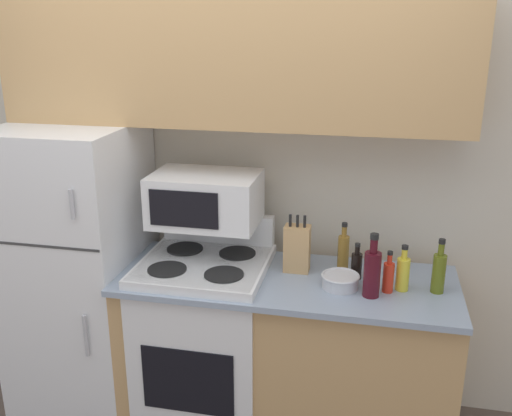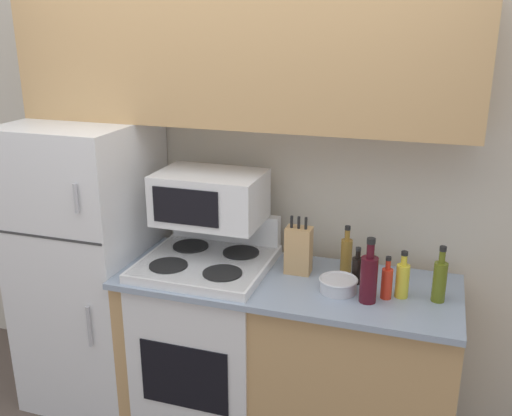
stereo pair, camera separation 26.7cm
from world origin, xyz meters
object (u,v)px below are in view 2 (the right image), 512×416
bowl (338,284)px  bottle_wine_red (369,277)px  stove (208,339)px  bottle_soy_sauce (357,269)px  bottle_cooking_spray (402,279)px  microwave (210,197)px  refrigerator (92,264)px  knife_block (298,250)px  bottle_hot_sauce (387,282)px  bottle_olive_oil (440,280)px  bottle_vinegar (346,254)px

bowl → bottle_wine_red: 0.17m
stove → bottle_soy_sauce: stove is taller
bowl → bottle_cooking_spray: bottle_cooking_spray is taller
bowl → microwave: bearing=166.6°
refrigerator → knife_block: 1.20m
stove → bottle_hot_sauce: 1.02m
bottle_olive_oil → bottle_soy_sauce: bottle_olive_oil is taller
bottle_soy_sauce → bottle_hot_sauce: bearing=-37.8°
bottle_cooking_spray → bottle_olive_oil: bearing=3.5°
knife_block → bottle_soy_sauce: (0.29, -0.03, -0.05)m
stove → bottle_cooking_spray: 1.08m
bottle_wine_red → bottle_olive_oil: (0.30, 0.10, -0.02)m
bottle_wine_red → bottle_cooking_spray: 0.17m
bottle_vinegar → bottle_olive_oil: (0.44, -0.18, 0.01)m
refrigerator → bowl: bearing=-4.7°
microwave → bottle_olive_oil: 1.16m
bowl → bottle_hot_sauce: bottle_hot_sauce is taller
bottle_hot_sauce → stove: bearing=176.5°
stove → bottle_cooking_spray: size_ratio=5.02×
bottle_vinegar → bottle_hot_sauce: size_ratio=1.20×
refrigerator → bowl: refrigerator is taller
bowl → refrigerator: bearing=175.3°
refrigerator → bottle_hot_sauce: refrigerator is taller
refrigerator → microwave: refrigerator is taller
bottle_olive_oil → bottle_cooking_spray: bottle_olive_oil is taller
stove → bottle_cooking_spray: bottle_cooking_spray is taller
stove → bottle_wine_red: bottle_wine_red is taller
bottle_wine_red → bottle_olive_oil: bottle_wine_red is taller
refrigerator → microwave: size_ratio=3.00×
microwave → bowl: bearing=-13.4°
bottle_olive_oil → bottle_cooking_spray: bearing=-176.5°
stove → bottle_vinegar: size_ratio=4.61×
stove → bottle_olive_oil: bottle_olive_oil is taller
refrigerator → knife_block: bearing=1.5°
bottle_soy_sauce → bottle_wine_red: bearing=-67.0°
stove → microwave: (-0.02, 0.11, 0.75)m
refrigerator → bowl: 1.41m
knife_block → bottle_olive_oil: 0.67m
microwave → bottle_soy_sauce: microwave is taller
stove → bottle_wine_red: (0.82, -0.11, 0.53)m
bowl → bottle_soy_sauce: size_ratio=1.00×
microwave → bottle_wine_red: microwave is taller
bottle_vinegar → bottle_hot_sauce: bottle_vinegar is taller
bowl → bottle_olive_oil: bottle_olive_oil is taller
refrigerator → bottle_vinegar: refrigerator is taller
microwave → bottle_vinegar: bearing=5.1°
bottle_vinegar → bottle_soy_sauce: (0.07, -0.11, -0.02)m
bottle_wine_red → bottle_cooking_spray: bottle_wine_red is taller
stove → bottle_wine_red: bearing=-7.9°
bottle_wine_red → bottle_soy_sauce: 0.19m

